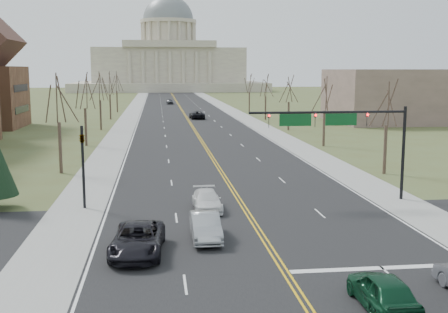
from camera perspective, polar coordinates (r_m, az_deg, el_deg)
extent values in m
plane|color=#4C5128|center=(29.42, 5.79, -10.96)|extent=(600.00, 600.00, 0.00)
cube|color=black|center=(137.50, -4.24, 4.64)|extent=(20.00, 380.00, 0.01)
cube|color=black|center=(35.00, 3.64, -7.67)|extent=(120.00, 14.00, 0.01)
cube|color=gray|center=(137.48, -9.26, 4.56)|extent=(4.00, 380.00, 0.03)
cube|color=gray|center=(138.55, 0.74, 4.70)|extent=(4.00, 380.00, 0.03)
cube|color=gold|center=(137.50, -4.24, 4.65)|extent=(0.42, 380.00, 0.01)
cube|color=silver|center=(137.41, -8.34, 4.57)|extent=(0.15, 380.00, 0.01)
cube|color=silver|center=(138.28, -0.17, 4.69)|extent=(0.15, 380.00, 0.01)
cube|color=silver|center=(29.98, 15.76, -10.84)|extent=(9.50, 0.50, 0.01)
cube|color=beige|center=(277.18, -5.58, 7.12)|extent=(90.00, 60.00, 4.00)
cube|color=beige|center=(277.08, -5.61, 9.19)|extent=(70.00, 40.00, 16.00)
cube|color=beige|center=(256.84, -5.54, 11.35)|extent=(42.00, 3.00, 3.00)
cylinder|color=beige|center=(277.54, -5.66, 12.08)|extent=(24.00, 24.00, 12.00)
cylinder|color=beige|center=(278.01, -5.68, 13.48)|extent=(27.00, 27.00, 1.60)
ellipsoid|color=slate|center=(278.08, -5.68, 13.64)|extent=(24.00, 24.00, 22.80)
cylinder|color=black|center=(45.04, 17.74, 0.31)|extent=(0.24, 0.24, 7.20)
cylinder|color=black|center=(42.55, 10.55, 4.45)|extent=(12.00, 0.18, 0.18)
imported|color=black|center=(43.58, 14.31, 3.70)|extent=(0.35, 0.40, 1.10)
sphere|color=#FF0C0C|center=(43.41, 14.39, 4.14)|extent=(0.18, 0.18, 0.18)
imported|color=black|center=(42.31, 9.23, 3.71)|extent=(0.35, 0.40, 1.10)
sphere|color=#FF0C0C|center=(42.13, 9.30, 4.16)|extent=(0.18, 0.18, 0.18)
imported|color=black|center=(41.48, 4.57, 3.69)|extent=(0.35, 0.40, 1.10)
sphere|color=#FF0C0C|center=(41.30, 4.62, 4.16)|extent=(0.18, 0.18, 0.18)
cube|color=#0C4C1E|center=(42.90, 11.81, 3.71)|extent=(2.40, 0.12, 0.90)
cube|color=#0C4C1E|center=(41.92, 7.26, 3.71)|extent=(2.40, 0.12, 0.90)
cylinder|color=black|center=(41.43, -14.12, -1.08)|extent=(0.20, 0.20, 6.00)
imported|color=black|center=(41.12, -14.23, 1.94)|extent=(0.32, 0.36, 0.99)
cylinder|color=#352A1F|center=(55.93, 16.05, 0.66)|extent=(0.32, 0.32, 4.68)
cylinder|color=#352A1F|center=(56.28, -16.30, 0.84)|extent=(0.32, 0.32, 4.95)
cylinder|color=#352A1F|center=(74.62, 10.11, 2.83)|extent=(0.32, 0.32, 4.68)
cylinder|color=#352A1F|center=(75.95, -13.86, 2.92)|extent=(0.32, 0.32, 4.95)
cylinder|color=#352A1F|center=(93.85, 6.57, 4.11)|extent=(0.32, 0.32, 4.68)
cylinder|color=#352A1F|center=(95.75, -12.42, 4.14)|extent=(0.32, 0.32, 4.95)
cylinder|color=#352A1F|center=(113.35, 4.23, 4.94)|extent=(0.32, 0.32, 4.68)
cylinder|color=#352A1F|center=(115.62, -11.48, 4.93)|extent=(0.32, 0.32, 4.95)
cylinder|color=#352A1F|center=(133.00, 2.58, 5.52)|extent=(0.32, 0.32, 4.68)
cylinder|color=#352A1F|center=(135.53, -10.80, 5.50)|extent=(0.32, 0.32, 4.95)
cube|color=black|center=(103.87, -19.82, 4.55)|extent=(0.10, 9.80, 1.20)
cube|color=black|center=(103.70, -19.92, 6.57)|extent=(0.10, 9.80, 1.20)
cube|color=brown|center=(112.98, 17.40, 5.91)|extent=(25.00, 20.00, 10.00)
imported|color=#0C3821|center=(24.90, 15.83, -13.00)|extent=(1.95, 4.73, 1.60)
imported|color=#9C9FA3|center=(33.32, -1.88, -7.11)|extent=(1.67, 4.72, 1.55)
imported|color=black|center=(31.08, -8.77, -8.32)|extent=(3.14, 6.04, 1.63)
imported|color=silver|center=(40.14, -1.75, -4.48)|extent=(1.97, 4.77, 1.38)
imported|color=black|center=(115.13, -2.77, 4.26)|extent=(2.99, 6.01, 1.64)
imported|color=#47494E|center=(164.93, -5.53, 5.58)|extent=(2.06, 4.56, 1.52)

